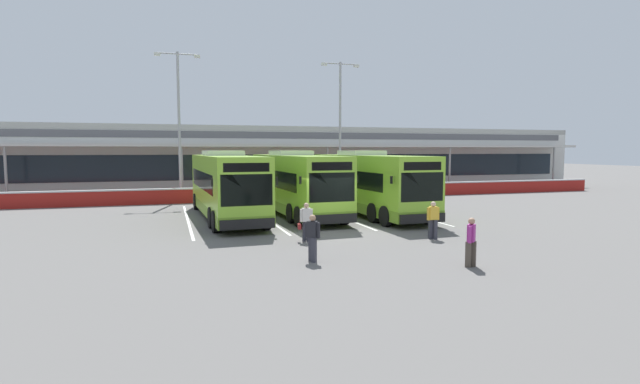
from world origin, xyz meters
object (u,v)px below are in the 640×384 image
(coach_bus_left_centre, at_px, (295,184))
(pedestrian_in_dark_coat, at_px, (313,236))
(coach_bus_centre, at_px, (368,184))
(pedestrian_near_bin, at_px, (433,219))
(pedestrian_child, at_px, (471,240))
(coach_bus_leftmost, at_px, (226,186))
(lamp_post_west, at_px, (179,117))
(lamp_post_centre, at_px, (340,120))
(pedestrian_with_handbag, at_px, (306,221))

(coach_bus_left_centre, relative_size, pedestrian_in_dark_coat, 7.56)
(coach_bus_centre, relative_size, pedestrian_near_bin, 7.56)
(pedestrian_near_bin, bearing_deg, coach_bus_centre, 86.27)
(pedestrian_child, bearing_deg, pedestrian_near_bin, 73.53)
(pedestrian_child, height_order, pedestrian_near_bin, same)
(coach_bus_leftmost, bearing_deg, pedestrian_in_dark_coat, -82.10)
(coach_bus_left_centre, bearing_deg, pedestrian_child, -81.09)
(coach_bus_centre, relative_size, pedestrian_child, 7.56)
(pedestrian_child, bearing_deg, lamp_post_west, 109.35)
(coach_bus_left_centre, height_order, coach_bus_centre, same)
(coach_bus_centre, height_order, lamp_post_centre, lamp_post_centre)
(coach_bus_leftmost, relative_size, coach_bus_centre, 1.00)
(pedestrian_in_dark_coat, xyz_separation_m, pedestrian_child, (4.72, -2.25, 0.00))
(coach_bus_leftmost, relative_size, pedestrian_with_handbag, 7.56)
(coach_bus_left_centre, relative_size, coach_bus_centre, 1.00)
(coach_bus_leftmost, height_order, lamp_post_west, lamp_post_west)
(coach_bus_leftmost, distance_m, lamp_post_centre, 15.74)
(coach_bus_centre, bearing_deg, lamp_post_centre, 78.32)
(coach_bus_centre, bearing_deg, pedestrian_in_dark_coat, -121.57)
(pedestrian_in_dark_coat, distance_m, pedestrian_child, 5.23)
(pedestrian_in_dark_coat, distance_m, lamp_post_centre, 24.63)
(pedestrian_with_handbag, height_order, lamp_post_west, lamp_post_west)
(coach_bus_centre, relative_size, pedestrian_with_handbag, 7.56)
(coach_bus_left_centre, height_order, pedestrian_child, coach_bus_left_centre)
(pedestrian_child, height_order, lamp_post_west, lamp_post_west)
(coach_bus_left_centre, relative_size, lamp_post_west, 1.11)
(pedestrian_with_handbag, relative_size, lamp_post_west, 0.15)
(coach_bus_left_centre, bearing_deg, lamp_post_centre, 57.67)
(coach_bus_leftmost, relative_size, coach_bus_left_centre, 1.00)
(coach_bus_leftmost, bearing_deg, pedestrian_with_handbag, -73.27)
(coach_bus_left_centre, distance_m, pedestrian_with_handbag, 8.55)
(lamp_post_west, bearing_deg, pedestrian_child, -70.65)
(lamp_post_west, bearing_deg, coach_bus_leftmost, -78.16)
(pedestrian_child, xyz_separation_m, lamp_post_west, (-8.51, 24.25, 5.42))
(coach_bus_left_centre, distance_m, lamp_post_centre, 13.02)
(pedestrian_with_handbag, xyz_separation_m, lamp_post_west, (-4.58, 18.38, 5.43))
(coach_bus_leftmost, xyz_separation_m, coach_bus_left_centre, (4.10, 0.38, 0.00))
(coach_bus_leftmost, xyz_separation_m, lamp_post_west, (-2.19, 10.43, 4.50))
(coach_bus_left_centre, distance_m, pedestrian_in_dark_coat, 12.24)
(pedestrian_with_handbag, relative_size, pedestrian_in_dark_coat, 1.00)
(pedestrian_in_dark_coat, bearing_deg, pedestrian_with_handbag, 77.77)
(pedestrian_with_handbag, relative_size, pedestrian_child, 1.00)
(pedestrian_near_bin, bearing_deg, lamp_post_centre, 81.64)
(pedestrian_with_handbag, xyz_separation_m, pedestrian_in_dark_coat, (-0.78, -3.62, 0.02))
(pedestrian_with_handbag, xyz_separation_m, pedestrian_near_bin, (5.34, -1.14, 0.02))
(pedestrian_near_bin, distance_m, lamp_post_centre, 20.72)
(coach_bus_centre, distance_m, pedestrian_near_bin, 8.44)
(coach_bus_left_centre, xyz_separation_m, pedestrian_in_dark_coat, (-2.49, -11.95, -0.91))
(coach_bus_leftmost, bearing_deg, lamp_post_west, 101.84)
(lamp_post_west, bearing_deg, pedestrian_with_handbag, -76.02)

